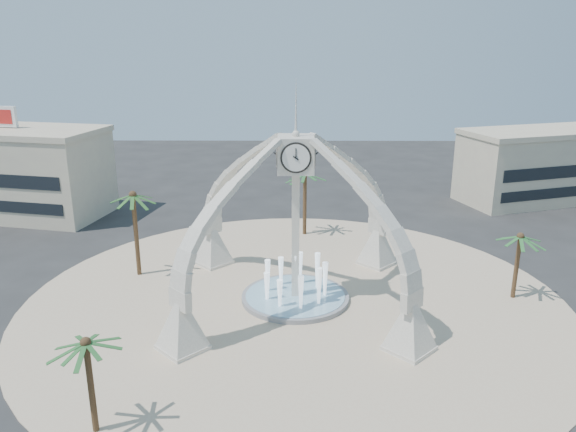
{
  "coord_description": "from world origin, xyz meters",
  "views": [
    {
      "loc": [
        -0.22,
        -38.11,
        18.51
      ],
      "look_at": [
        -0.56,
        2.0,
        5.96
      ],
      "focal_mm": 35.0,
      "sensor_mm": 36.0,
      "label": 1
    }
  ],
  "objects_px": {
    "palm_west": "(133,196)",
    "palm_north": "(305,174)",
    "palm_east": "(520,237)",
    "palm_south": "(86,344)",
    "clock_tower": "(296,217)",
    "fountain": "(295,296)"
  },
  "relations": [
    {
      "from": "palm_east",
      "to": "clock_tower",
      "type": "bearing_deg",
      "value": -178.15
    },
    {
      "from": "fountain",
      "to": "palm_east",
      "type": "bearing_deg",
      "value": 1.85
    },
    {
      "from": "fountain",
      "to": "palm_north",
      "type": "height_order",
      "value": "palm_north"
    },
    {
      "from": "palm_west",
      "to": "palm_north",
      "type": "distance_m",
      "value": 17.28
    },
    {
      "from": "palm_south",
      "to": "palm_west",
      "type": "bearing_deg",
      "value": 98.61
    },
    {
      "from": "palm_east",
      "to": "fountain",
      "type": "bearing_deg",
      "value": -178.15
    },
    {
      "from": "fountain",
      "to": "clock_tower",
      "type": "bearing_deg",
      "value": -90.0
    },
    {
      "from": "palm_north",
      "to": "palm_south",
      "type": "bearing_deg",
      "value": -110.16
    },
    {
      "from": "clock_tower",
      "to": "fountain",
      "type": "distance_m",
      "value": 6.2
    },
    {
      "from": "palm_east",
      "to": "palm_south",
      "type": "relative_size",
      "value": 0.99
    },
    {
      "from": "palm_south",
      "to": "palm_east",
      "type": "bearing_deg",
      "value": 30.26
    },
    {
      "from": "palm_north",
      "to": "palm_south",
      "type": "height_order",
      "value": "palm_north"
    },
    {
      "from": "palm_west",
      "to": "palm_east",
      "type": "bearing_deg",
      "value": -7.98
    },
    {
      "from": "palm_east",
      "to": "palm_west",
      "type": "relative_size",
      "value": 0.73
    },
    {
      "from": "clock_tower",
      "to": "palm_west",
      "type": "xyz_separation_m",
      "value": [
        -12.88,
        4.63,
        0.24
      ]
    },
    {
      "from": "palm_east",
      "to": "palm_north",
      "type": "height_order",
      "value": "palm_north"
    },
    {
      "from": "palm_west",
      "to": "palm_south",
      "type": "distance_m",
      "value": 19.77
    },
    {
      "from": "clock_tower",
      "to": "palm_north",
      "type": "height_order",
      "value": "clock_tower"
    },
    {
      "from": "clock_tower",
      "to": "palm_south",
      "type": "height_order",
      "value": "clock_tower"
    },
    {
      "from": "clock_tower",
      "to": "palm_north",
      "type": "distance_m",
      "value": 14.96
    },
    {
      "from": "fountain",
      "to": "palm_west",
      "type": "bearing_deg",
      "value": 160.22
    },
    {
      "from": "clock_tower",
      "to": "palm_east",
      "type": "xyz_separation_m",
      "value": [
        16.4,
        0.53,
        -1.65
      ]
    }
  ]
}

